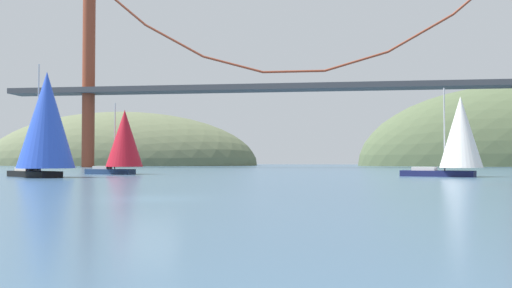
{
  "coord_description": "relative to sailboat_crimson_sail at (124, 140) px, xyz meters",
  "views": [
    {
      "loc": [
        7.7,
        -22.93,
        1.68
      ],
      "look_at": [
        0.0,
        34.29,
        3.33
      ],
      "focal_mm": 38.63,
      "sensor_mm": 36.0,
      "label": 1
    }
  ],
  "objects": [
    {
      "name": "sailboat_crimson_sail",
      "position": [
        0.0,
        0.0,
        0.0
      ],
      "size": [
        7.21,
        4.83,
        8.26
      ],
      "color": "navy",
      "rests_on": "ground_plane"
    },
    {
      "name": "ground_plane",
      "position": [
        15.99,
        -38.1,
        -3.98
      ],
      "size": [
        360.0,
        360.0,
        0.0
      ],
      "primitive_type": "plane",
      "color": "#385670"
    },
    {
      "name": "headland_left",
      "position": [
        -39.01,
        96.9,
        -3.98
      ],
      "size": [
        83.46,
        44.0,
        32.04
      ],
      "primitive_type": "ellipsoid",
      "color": "#5B6647",
      "rests_on": "ground_plane"
    },
    {
      "name": "sailboat_blue_spinnaker",
      "position": [
        -3.02,
        -12.08,
        1.29
      ],
      "size": [
        9.36,
        8.06,
        10.94
      ],
      "color": "black",
      "rests_on": "ground_plane"
    },
    {
      "name": "sailboat_white_mainsail",
      "position": [
        36.32,
        -4.6,
        0.14
      ],
      "size": [
        8.44,
        5.8,
        8.88
      ],
      "color": "#191E4C",
      "rests_on": "ground_plane"
    },
    {
      "name": "suspension_bridge",
      "position": [
        15.99,
        56.9,
        15.22
      ],
      "size": [
        128.92,
        6.0,
        43.28
      ],
      "color": "brown",
      "rests_on": "ground_plane"
    }
  ]
}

